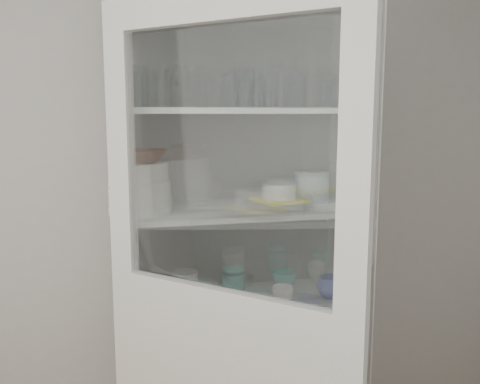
{
  "coord_description": "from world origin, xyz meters",
  "views": [
    {
      "loc": [
        -0.25,
        -0.74,
        1.64
      ],
      "look_at": [
        0.2,
        1.27,
        1.32
      ],
      "focal_mm": 38.0,
      "sensor_mm": 36.0,
      "label": 1
    }
  ],
  "objects_px": {
    "goblet_3": "(328,91)",
    "mug_teal": "(284,283)",
    "measuring_cups": "(193,305)",
    "white_canister": "(185,286)",
    "goblet_2": "(249,86)",
    "grey_bowl_stack": "(312,187)",
    "yellow_trivet": "(279,200)",
    "goblet_0": "(181,85)",
    "plate_stack_front": "(140,197)",
    "cream_bowl": "(139,171)",
    "tin_box": "(306,371)",
    "goblet_1": "(203,87)",
    "mug_white": "(283,297)",
    "glass_platter": "(279,203)",
    "terracotta_bowl": "(139,156)",
    "pantry_cabinet": "(237,276)",
    "cream_dish": "(213,384)",
    "white_ramekin": "(279,191)",
    "mug_blue": "(330,287)",
    "cupboard_door": "(224,358)",
    "teal_jar": "(233,282)",
    "plate_stack_back": "(144,200)"
  },
  "relations": [
    {
      "from": "pantry_cabinet",
      "to": "plate_stack_front",
      "type": "height_order",
      "value": "pantry_cabinet"
    },
    {
      "from": "goblet_2",
      "to": "terracotta_bowl",
      "type": "distance_m",
      "value": 0.56
    },
    {
      "from": "measuring_cups",
      "to": "cream_dish",
      "type": "relative_size",
      "value": 0.5
    },
    {
      "from": "goblet_2",
      "to": "white_ramekin",
      "type": "distance_m",
      "value": 0.46
    },
    {
      "from": "glass_platter",
      "to": "goblet_3",
      "type": "bearing_deg",
      "value": 22.91
    },
    {
      "from": "cream_bowl",
      "to": "terracotta_bowl",
      "type": "relative_size",
      "value": 1.08
    },
    {
      "from": "goblet_2",
      "to": "tin_box",
      "type": "distance_m",
      "value": 1.29
    },
    {
      "from": "goblet_0",
      "to": "terracotta_bowl",
      "type": "bearing_deg",
      "value": -139.71
    },
    {
      "from": "terracotta_bowl",
      "to": "pantry_cabinet",
      "type": "bearing_deg",
      "value": 15.81
    },
    {
      "from": "cupboard_door",
      "to": "cream_dish",
      "type": "xyz_separation_m",
      "value": [
        0.05,
        0.51,
        -0.38
      ]
    },
    {
      "from": "pantry_cabinet",
      "to": "glass_platter",
      "type": "xyz_separation_m",
      "value": [
        0.16,
        -0.08,
        0.33
      ]
    },
    {
      "from": "tin_box",
      "to": "cupboard_door",
      "type": "bearing_deg",
      "value": -131.48
    },
    {
      "from": "goblet_3",
      "to": "yellow_trivet",
      "type": "xyz_separation_m",
      "value": [
        -0.25,
        -0.1,
        -0.45
      ]
    },
    {
      "from": "pantry_cabinet",
      "to": "cupboard_door",
      "type": "bearing_deg",
      "value": -106.01
    },
    {
      "from": "measuring_cups",
      "to": "mug_blue",
      "type": "bearing_deg",
      "value": 1.34
    },
    {
      "from": "goblet_3",
      "to": "white_canister",
      "type": "height_order",
      "value": "goblet_3"
    },
    {
      "from": "yellow_trivet",
      "to": "measuring_cups",
      "type": "xyz_separation_m",
      "value": [
        -0.37,
        -0.06,
        -0.4
      ]
    },
    {
      "from": "goblet_3",
      "to": "plate_stack_back",
      "type": "bearing_deg",
      "value": -179.82
    },
    {
      "from": "plate_stack_front",
      "to": "plate_stack_back",
      "type": "xyz_separation_m",
      "value": [
        0.02,
        0.14,
        -0.03
      ]
    },
    {
      "from": "plate_stack_front",
      "to": "mug_white",
      "type": "height_order",
      "value": "plate_stack_front"
    },
    {
      "from": "white_canister",
      "to": "goblet_1",
      "type": "bearing_deg",
      "value": 37.65
    },
    {
      "from": "yellow_trivet",
      "to": "measuring_cups",
      "type": "height_order",
      "value": "yellow_trivet"
    },
    {
      "from": "teal_jar",
      "to": "tin_box",
      "type": "height_order",
      "value": "teal_jar"
    },
    {
      "from": "goblet_1",
      "to": "cream_bowl",
      "type": "distance_m",
      "value": 0.45
    },
    {
      "from": "white_ramekin",
      "to": "mug_blue",
      "type": "bearing_deg",
      "value": -13.01
    },
    {
      "from": "plate_stack_front",
      "to": "mug_blue",
      "type": "xyz_separation_m",
      "value": [
        0.79,
        -0.01,
        -0.42
      ]
    },
    {
      "from": "goblet_3",
      "to": "cream_bowl",
      "type": "bearing_deg",
      "value": -170.25
    },
    {
      "from": "plate_stack_back",
      "to": "white_ramekin",
      "type": "xyz_separation_m",
      "value": [
        0.55,
        -0.1,
        0.03
      ]
    },
    {
      "from": "yellow_trivet",
      "to": "mug_teal",
      "type": "bearing_deg",
      "value": 43.48
    },
    {
      "from": "goblet_3",
      "to": "cream_bowl",
      "type": "relative_size",
      "value": 0.7
    },
    {
      "from": "grey_bowl_stack",
      "to": "goblet_2",
      "type": "bearing_deg",
      "value": 160.45
    },
    {
      "from": "cupboard_door",
      "to": "mug_teal",
      "type": "height_order",
      "value": "cupboard_door"
    },
    {
      "from": "goblet_1",
      "to": "cream_dish",
      "type": "xyz_separation_m",
      "value": [
        0.01,
        -0.11,
        -1.25
      ]
    },
    {
      "from": "goblet_2",
      "to": "grey_bowl_stack",
      "type": "relative_size",
      "value": 1.29
    },
    {
      "from": "goblet_0",
      "to": "plate_stack_front",
      "type": "xyz_separation_m",
      "value": [
        -0.18,
        -0.15,
        -0.43
      ]
    },
    {
      "from": "tin_box",
      "to": "white_canister",
      "type": "bearing_deg",
      "value": 178.67
    },
    {
      "from": "cream_bowl",
      "to": "mug_white",
      "type": "bearing_deg",
      "value": -7.32
    },
    {
      "from": "pantry_cabinet",
      "to": "goblet_0",
      "type": "height_order",
      "value": "pantry_cabinet"
    },
    {
      "from": "cream_bowl",
      "to": "white_canister",
      "type": "distance_m",
      "value": 0.53
    },
    {
      "from": "goblet_3",
      "to": "mug_teal",
      "type": "relative_size",
      "value": 1.47
    },
    {
      "from": "mug_white",
      "to": "tin_box",
      "type": "height_order",
      "value": "mug_white"
    },
    {
      "from": "cream_dish",
      "to": "tin_box",
      "type": "distance_m",
      "value": 0.44
    },
    {
      "from": "plate_stack_back",
      "to": "cream_bowl",
      "type": "relative_size",
      "value": 1.04
    },
    {
      "from": "goblet_2",
      "to": "mug_teal",
      "type": "height_order",
      "value": "goblet_2"
    },
    {
      "from": "goblet_1",
      "to": "mug_white",
      "type": "distance_m",
      "value": 0.92
    },
    {
      "from": "cream_bowl",
      "to": "tin_box",
      "type": "height_order",
      "value": "cream_bowl"
    },
    {
      "from": "white_ramekin",
      "to": "tin_box",
      "type": "distance_m",
      "value": 0.84
    },
    {
      "from": "measuring_cups",
      "to": "white_canister",
      "type": "xyz_separation_m",
      "value": [
        -0.02,
        0.11,
        0.04
      ]
    },
    {
      "from": "goblet_1",
      "to": "cream_bowl",
      "type": "height_order",
      "value": "goblet_1"
    },
    {
      "from": "goblet_1",
      "to": "yellow_trivet",
      "type": "bearing_deg",
      "value": -21.05
    }
  ]
}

